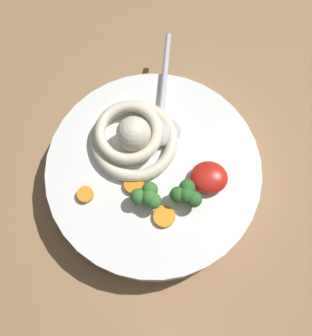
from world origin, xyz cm
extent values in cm
cube|color=#936D47|center=(0.00, 0.00, 1.26)|extent=(110.61, 110.61, 2.51)
cylinder|color=white|center=(-0.33, -2.06, 5.00)|extent=(27.92, 27.92, 4.98)
cylinder|color=#B27A33|center=(-0.33, -2.06, 5.20)|extent=(24.57, 24.57, 4.58)
torus|color=beige|center=(2.86, -5.26, 8.27)|extent=(11.38, 11.38, 1.57)
torus|color=beige|center=(3.60, -5.75, 9.53)|extent=(12.19, 12.19, 1.41)
sphere|color=beige|center=(2.86, -5.26, 10.31)|extent=(4.41, 4.41, 4.41)
ellipsoid|color=#B7B7BC|center=(-0.21, -6.94, 8.29)|extent=(6.11, 4.55, 1.60)
cylinder|color=#B7B7BC|center=(-0.02, -14.44, 8.29)|extent=(1.18, 15.02, 0.80)
ellipsoid|color=red|center=(-7.10, -1.25, 8.55)|extent=(4.71, 4.24, 2.12)
cylinder|color=#7A9E60|center=(-4.45, 1.66, 8.04)|extent=(1.03, 1.03, 1.10)
sphere|color=#2D6628|center=(-4.45, 1.66, 9.60)|extent=(2.02, 2.02, 2.02)
sphere|color=#2D6628|center=(-3.44, 1.66, 9.42)|extent=(2.02, 2.02, 2.02)
sphere|color=#2D6628|center=(-5.37, 2.03, 9.51)|extent=(2.02, 2.02, 2.02)
sphere|color=#2D6628|center=(-4.45, 0.65, 9.46)|extent=(2.02, 2.02, 2.02)
cylinder|color=#7A9E60|center=(0.32, 2.44, 8.03)|extent=(1.01, 1.01, 1.08)
sphere|color=#38752D|center=(0.32, 2.44, 9.57)|extent=(1.99, 1.99, 1.99)
sphere|color=#38752D|center=(1.31, 2.44, 9.38)|extent=(1.99, 1.99, 1.99)
sphere|color=#38752D|center=(-0.58, 2.80, 9.47)|extent=(1.99, 1.99, 1.99)
sphere|color=#38752D|center=(0.32, 1.44, 9.42)|extent=(1.99, 1.99, 1.99)
cylinder|color=orange|center=(7.98, 2.56, 7.87)|extent=(2.06, 2.06, 0.75)
cylinder|color=orange|center=(-2.08, 4.16, 7.80)|extent=(2.73, 2.73, 0.61)
cylinder|color=orange|center=(2.15, 0.60, 7.86)|extent=(2.48, 2.48, 0.74)
camera|label=1|loc=(-2.25, 14.21, 55.62)|focal=42.35mm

